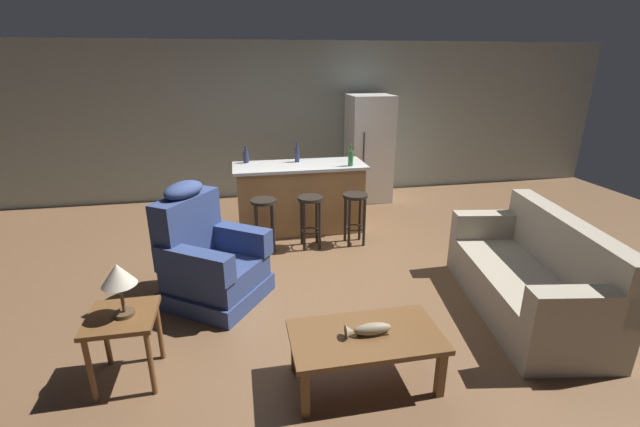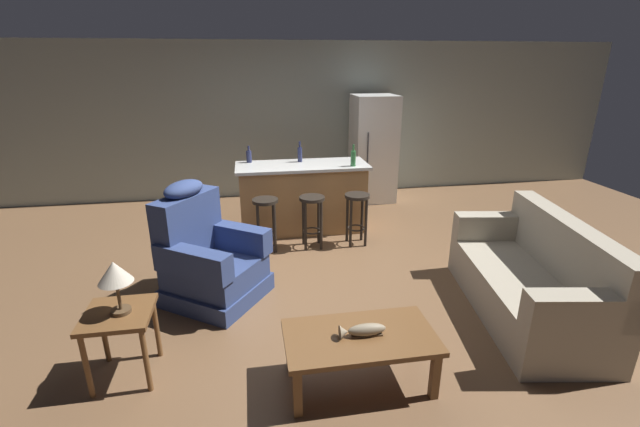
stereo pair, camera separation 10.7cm
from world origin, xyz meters
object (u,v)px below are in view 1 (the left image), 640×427
at_px(end_table, 123,326).
at_px(bar_stool_left, 264,215).
at_px(refrigerator, 369,149).
at_px(bar_stool_right, 355,209).
at_px(recliner_near_lamp, 209,260).
at_px(kitchen_island, 300,197).
at_px(bar_stool_middle, 310,212).
at_px(fish_figurine, 368,330).
at_px(table_lamp, 118,277).
at_px(bottle_short_amber, 351,158).
at_px(bottle_tall_green, 297,154).
at_px(couch, 531,278).
at_px(bottle_wine_dark, 246,157).
at_px(coffee_table, 366,341).

distance_m(end_table, bar_stool_left, 2.45).
bearing_deg(refrigerator, bar_stool_right, -111.94).
bearing_deg(bar_stool_right, recliner_near_lamp, -149.73).
xyz_separation_m(kitchen_island, bar_stool_middle, (0.04, -0.63, -0.01)).
distance_m(kitchen_island, bar_stool_middle, 0.63).
bearing_deg(bar_stool_middle, kitchen_island, 93.63).
height_order(fish_figurine, end_table, end_table).
bearing_deg(bar_stool_left, bar_stool_middle, 0.00).
distance_m(kitchen_island, bar_stool_right, 0.89).
bearing_deg(table_lamp, bar_stool_left, 61.92).
relative_size(kitchen_island, bottle_short_amber, 6.21).
relative_size(table_lamp, bottle_short_amber, 1.41).
bearing_deg(recliner_near_lamp, table_lamp, -80.37).
height_order(bar_stool_middle, bottle_short_amber, bottle_short_amber).
bearing_deg(bottle_short_amber, bottle_tall_green, 151.10).
distance_m(fish_figurine, bar_stool_left, 2.59).
xyz_separation_m(end_table, table_lamp, (0.03, -0.01, 0.41)).
height_order(fish_figurine, bar_stool_right, bar_stool_right).
bearing_deg(refrigerator, couch, -82.64).
bearing_deg(bottle_wine_dark, refrigerator, 24.91).
height_order(end_table, bottle_short_amber, bottle_short_amber).
xyz_separation_m(end_table, refrigerator, (3.09, 3.97, 0.42)).
distance_m(coffee_table, bar_stool_right, 2.60).
bearing_deg(kitchen_island, table_lamp, -121.30).
xyz_separation_m(fish_figurine, bar_stool_middle, (0.02, 2.53, 0.01)).
distance_m(end_table, kitchen_island, 3.27).
bearing_deg(coffee_table, couch, 19.34).
xyz_separation_m(recliner_near_lamp, bottle_tall_green, (1.16, 1.83, 0.64)).
bearing_deg(couch, bar_stool_middle, -36.74).
height_order(refrigerator, bottle_tall_green, refrigerator).
relative_size(fish_figurine, couch, 0.17).
bearing_deg(bar_stool_middle, coffee_table, -90.74).
xyz_separation_m(table_lamp, kitchen_island, (1.69, 2.78, -0.39)).
height_order(end_table, refrigerator, refrigerator).
relative_size(fish_figurine, kitchen_island, 0.19).
xyz_separation_m(bar_stool_left, bottle_tall_green, (0.54, 0.79, 0.59)).
relative_size(recliner_near_lamp, bar_stool_left, 1.76).
distance_m(table_lamp, refrigerator, 5.02).
distance_m(refrigerator, bottle_tall_green, 1.73).
height_order(fish_figurine, couch, couch).
bearing_deg(coffee_table, fish_figurine, -36.89).
height_order(bar_stool_middle, bottle_tall_green, bottle_tall_green).
bearing_deg(bar_stool_left, table_lamp, -118.08).
bearing_deg(fish_figurine, bar_stool_right, 76.56).
relative_size(bar_stool_right, bottle_short_amber, 2.35).
bearing_deg(bar_stool_left, end_table, -118.82).
height_order(fish_figurine, bottle_short_amber, bottle_short_amber).
bearing_deg(end_table, bottle_wine_dark, 71.37).
bearing_deg(end_table, bottle_short_amber, 47.01).
bearing_deg(bottle_short_amber, refrigerator, 63.71).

